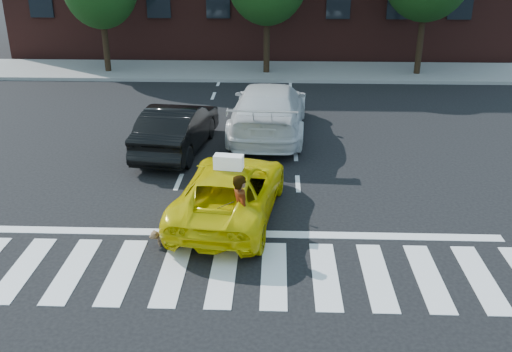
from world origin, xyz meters
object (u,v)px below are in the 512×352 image
(black_sedan, at_px, (177,128))
(dog, at_px, (163,236))
(woman, at_px, (241,211))
(taxi, at_px, (230,191))
(white_suv, at_px, (269,109))

(black_sedan, height_order, dog, black_sedan)
(black_sedan, xyz_separation_m, woman, (2.29, -5.70, 0.08))
(taxi, bearing_deg, black_sedan, -57.97)
(taxi, distance_m, dog, 2.00)
(taxi, distance_m, woman, 1.45)
(dog, bearing_deg, woman, -21.99)
(taxi, bearing_deg, white_suv, -90.00)
(black_sedan, height_order, white_suv, white_suv)
(black_sedan, distance_m, dog, 5.77)
(taxi, xyz_separation_m, black_sedan, (-1.95, 4.30, 0.09))
(taxi, height_order, white_suv, white_suv)
(woman, bearing_deg, dog, 68.09)
(white_suv, height_order, woman, white_suv)
(white_suv, relative_size, dog, 10.03)
(woman, bearing_deg, black_sedan, -0.57)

